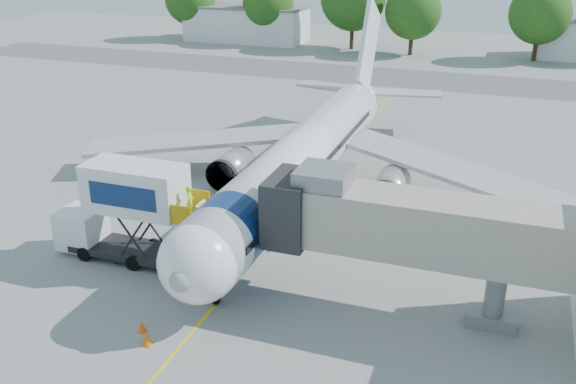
% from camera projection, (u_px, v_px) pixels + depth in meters
% --- Properties ---
extents(ground, '(160.00, 160.00, 0.00)m').
position_uv_depth(ground, '(284.00, 223.00, 38.96)').
color(ground, gray).
rests_on(ground, ground).
extents(guidance_line, '(0.15, 70.00, 0.01)m').
position_uv_depth(guidance_line, '(284.00, 223.00, 38.96)').
color(guidance_line, yellow).
rests_on(guidance_line, ground).
extents(taxiway_strip, '(120.00, 10.00, 0.01)m').
position_uv_depth(taxiway_strip, '(406.00, 78.00, 75.43)').
color(taxiway_strip, '#59595B').
rests_on(taxiway_strip, ground).
extents(aircraft, '(34.17, 37.73, 11.35)m').
position_uv_depth(aircraft, '(306.00, 156.00, 41.40)').
color(aircraft, white).
rests_on(aircraft, ground).
extents(jet_bridge, '(13.90, 3.20, 6.60)m').
position_uv_depth(jet_bridge, '(398.00, 225.00, 28.72)').
color(jet_bridge, '#ABA292').
rests_on(jet_bridge, ground).
extents(catering_hiloader, '(8.50, 2.44, 5.50)m').
position_uv_depth(catering_hiloader, '(127.00, 212.00, 33.76)').
color(catering_hiloader, black).
rests_on(catering_hiloader, ground).
extents(safety_cone_a, '(0.38, 0.38, 0.61)m').
position_uv_depth(safety_cone_a, '(142.00, 326.00, 28.46)').
color(safety_cone_a, '#DB5E0B').
rests_on(safety_cone_a, ground).
extents(safety_cone_b, '(0.44, 0.44, 0.70)m').
position_uv_depth(safety_cone_b, '(146.00, 338.00, 27.58)').
color(safety_cone_b, '#DB5E0B').
rests_on(safety_cone_b, ground).
extents(outbuilding_left, '(18.40, 8.40, 5.30)m').
position_uv_depth(outbuilding_left, '(247.00, 23.00, 98.73)').
color(outbuilding_left, silver).
rests_on(outbuilding_left, ground).
extents(tree_b, '(7.64, 7.64, 9.75)m').
position_uv_depth(tree_b, '(268.00, 3.00, 94.81)').
color(tree_b, '#382314').
rests_on(tree_b, ground).
extents(tree_d, '(7.60, 7.60, 9.70)m').
position_uv_depth(tree_d, '(413.00, 11.00, 86.61)').
color(tree_d, '#382314').
rests_on(tree_d, ground).
extents(tree_e, '(7.86, 7.86, 10.02)m').
position_uv_depth(tree_e, '(540.00, 14.00, 82.71)').
color(tree_e, '#382314').
rests_on(tree_e, ground).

